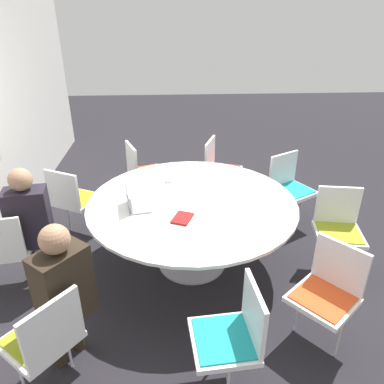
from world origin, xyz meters
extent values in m
plane|color=black|center=(0.00, 0.00, 0.00)|extent=(16.00, 16.00, 0.00)
cylinder|color=#B7B7BC|center=(0.00, 0.00, 0.01)|extent=(0.69, 0.69, 0.02)
cylinder|color=#B7B7BC|center=(0.00, 0.00, 0.37)|extent=(0.17, 0.17, 0.69)
cylinder|color=white|center=(0.00, 0.00, 0.73)|extent=(2.01, 2.01, 0.03)
cube|color=white|center=(-0.28, 1.70, 0.45)|extent=(0.48, 0.50, 0.04)
cube|color=olive|center=(-0.28, 1.70, 0.48)|extent=(0.43, 0.44, 0.01)
cylinder|color=silver|center=(-0.25, 1.52, 0.22)|extent=(0.02, 0.02, 0.43)
cube|color=white|center=(-1.34, 1.08, 0.45)|extent=(0.61, 0.60, 0.04)
cube|color=olive|center=(-1.34, 1.08, 0.48)|extent=(0.53, 0.53, 0.01)
cube|color=white|center=(-1.46, 0.93, 0.67)|extent=(0.34, 0.29, 0.40)
cylinder|color=silver|center=(-1.48, 1.20, 0.22)|extent=(0.02, 0.02, 0.43)
cylinder|color=silver|center=(-1.20, 0.97, 0.22)|extent=(0.02, 0.02, 0.43)
cube|color=white|center=(-1.42, -0.13, 0.45)|extent=(0.48, 0.46, 0.04)
cube|color=teal|center=(-1.42, -0.13, 0.48)|extent=(0.42, 0.40, 0.01)
cube|color=white|center=(-1.40, -0.33, 0.67)|extent=(0.42, 0.07, 0.40)
cylinder|color=silver|center=(-1.24, -0.12, 0.22)|extent=(0.02, 0.02, 0.43)
cube|color=white|center=(-1.08, -0.93, 0.45)|extent=(0.61, 0.61, 0.04)
cube|color=#E04C1E|center=(-1.08, -0.93, 0.48)|extent=(0.53, 0.53, 0.01)
cube|color=white|center=(-0.95, -1.08, 0.67)|extent=(0.34, 0.30, 0.40)
cylinder|color=silver|center=(-1.22, -1.05, 0.22)|extent=(0.02, 0.02, 0.43)
cylinder|color=silver|center=(-0.94, -0.81, 0.22)|extent=(0.02, 0.02, 0.43)
cube|color=white|center=(-0.22, -1.41, 0.45)|extent=(0.48, 0.50, 0.04)
cube|color=olive|center=(-0.22, -1.41, 0.48)|extent=(0.42, 0.44, 0.01)
cube|color=white|center=(-0.03, -1.44, 0.67)|extent=(0.09, 0.42, 0.40)
cylinder|color=silver|center=(-0.25, -1.59, 0.22)|extent=(0.02, 0.02, 0.43)
cylinder|color=silver|center=(-0.19, -1.23, 0.22)|extent=(0.02, 0.02, 0.43)
cube|color=white|center=(0.71, -1.24, 0.45)|extent=(0.58, 0.59, 0.04)
cube|color=teal|center=(0.71, -1.24, 0.48)|extent=(0.51, 0.52, 0.01)
cube|color=white|center=(0.88, -1.14, 0.67)|extent=(0.23, 0.38, 0.40)
cylinder|color=silver|center=(0.80, -1.39, 0.22)|extent=(0.02, 0.02, 0.43)
cylinder|color=silver|center=(0.62, -1.08, 0.22)|extent=(0.02, 0.02, 0.43)
cube|color=white|center=(1.34, -0.49, 0.45)|extent=(0.56, 0.55, 0.04)
cube|color=red|center=(1.34, -0.49, 0.48)|extent=(0.49, 0.48, 0.01)
cube|color=white|center=(1.40, -0.31, 0.67)|extent=(0.40, 0.17, 0.40)
cylinder|color=silver|center=(1.51, -0.55, 0.22)|extent=(0.02, 0.02, 0.43)
cylinder|color=silver|center=(1.17, -0.43, 0.22)|extent=(0.02, 0.02, 0.43)
cube|color=white|center=(1.33, 0.52, 0.45)|extent=(0.56, 0.55, 0.04)
cube|color=#E04C1E|center=(1.33, 0.52, 0.48)|extent=(0.49, 0.48, 0.01)
cube|color=white|center=(1.26, 0.70, 0.67)|extent=(0.40, 0.18, 0.40)
cylinder|color=silver|center=(1.50, 0.58, 0.22)|extent=(0.02, 0.02, 0.43)
cylinder|color=silver|center=(1.16, 0.45, 0.22)|extent=(0.02, 0.02, 0.43)
cube|color=white|center=(0.64, 1.27, 0.45)|extent=(0.57, 0.58, 0.04)
cube|color=gold|center=(0.64, 1.27, 0.48)|extent=(0.50, 0.51, 0.01)
cube|color=white|center=(0.46, 1.36, 0.67)|extent=(0.21, 0.39, 0.40)
cylinder|color=silver|center=(0.72, 1.43, 0.22)|extent=(0.02, 0.02, 0.43)
cylinder|color=silver|center=(0.56, 1.11, 0.22)|extent=(0.02, 0.02, 0.43)
cylinder|color=#231E28|center=(-0.15, 1.57, 0.24)|extent=(0.10, 0.10, 0.47)
cylinder|color=#231E28|center=(-0.12, 1.39, 0.24)|extent=(0.10, 0.10, 0.47)
cube|color=#231E28|center=(-0.24, 1.47, 0.75)|extent=(0.27, 0.39, 0.55)
sphere|color=#A87A5B|center=(-0.24, 1.47, 1.12)|extent=(0.20, 0.20, 0.20)
cylinder|color=#2D2319|center=(-1.16, 1.07, 0.24)|extent=(0.10, 0.10, 0.47)
cylinder|color=#2D2319|center=(-1.02, 0.95, 0.24)|extent=(0.10, 0.10, 0.47)
cube|color=#2D2319|center=(-1.15, 0.93, 0.75)|extent=(0.42, 0.40, 0.55)
sphere|color=#A87A5B|center=(-1.15, 0.93, 1.12)|extent=(0.20, 0.20, 0.20)
cube|color=#99999E|center=(-0.08, 0.50, 0.75)|extent=(0.33, 0.25, 0.02)
cube|color=#99999E|center=(-0.10, 0.59, 0.86)|extent=(0.30, 0.10, 0.20)
cube|color=black|center=(-0.10, 0.59, 0.86)|extent=(0.27, 0.08, 0.17)
cube|color=maroon|center=(-0.33, 0.10, 0.75)|extent=(0.25, 0.22, 0.02)
cylinder|color=white|center=(0.46, 0.21, 0.79)|extent=(0.09, 0.09, 0.09)
camera|label=1|loc=(-3.16, 0.17, 2.46)|focal=35.00mm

